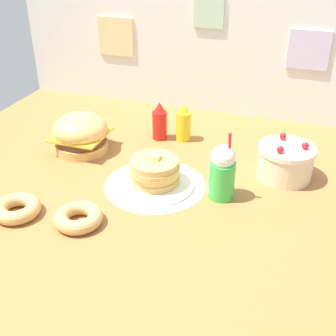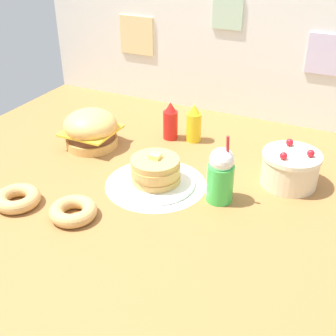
% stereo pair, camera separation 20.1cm
% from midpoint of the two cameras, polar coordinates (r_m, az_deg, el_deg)
% --- Properties ---
extents(ground_plane, '(2.48, 1.98, 0.02)m').
position_cam_midpoint_polar(ground_plane, '(2.09, -5.02, -2.56)').
color(ground_plane, '#9E6B38').
extents(back_wall, '(2.48, 0.04, 0.81)m').
position_cam_midpoint_polar(back_wall, '(2.78, 2.90, 15.31)').
color(back_wall, silver).
rests_on(back_wall, ground_plane).
extents(doily_mat, '(0.48, 0.48, 0.00)m').
position_cam_midpoint_polar(doily_mat, '(2.08, -4.43, -2.27)').
color(doily_mat, white).
rests_on(doily_mat, ground_plane).
extents(burger, '(0.29, 0.29, 0.21)m').
position_cam_midpoint_polar(burger, '(2.41, -13.63, 4.32)').
color(burger, '#DBA859').
rests_on(burger, ground_plane).
extents(pancake_stack, '(0.37, 0.37, 0.16)m').
position_cam_midpoint_polar(pancake_stack, '(2.05, -4.50, -0.82)').
color(pancake_stack, white).
rests_on(pancake_stack, doily_mat).
extents(layer_cake, '(0.27, 0.27, 0.20)m').
position_cam_midpoint_polar(layer_cake, '(2.15, 12.41, 0.74)').
color(layer_cake, beige).
rests_on(layer_cake, ground_plane).
extents(ketchup_bottle, '(0.08, 0.08, 0.22)m').
position_cam_midpoint_polar(ketchup_bottle, '(2.48, -3.43, 5.92)').
color(ketchup_bottle, red).
rests_on(ketchup_bottle, ground_plane).
extents(mustard_bottle, '(0.08, 0.08, 0.22)m').
position_cam_midpoint_polar(mustard_bottle, '(2.46, -0.39, 5.80)').
color(mustard_bottle, yellow).
rests_on(mustard_bottle, ground_plane).
extents(cream_soda_cup, '(0.12, 0.12, 0.33)m').
position_cam_midpoint_polar(cream_soda_cup, '(1.94, 4.12, -0.61)').
color(cream_soda_cup, green).
rests_on(cream_soda_cup, ground_plane).
extents(donut_pink_glaze, '(0.20, 0.20, 0.06)m').
position_cam_midpoint_polar(donut_pink_glaze, '(2.01, -21.78, -4.95)').
color(donut_pink_glaze, tan).
rests_on(donut_pink_glaze, ground_plane).
extents(donut_chocolate, '(0.20, 0.20, 0.06)m').
position_cam_midpoint_polar(donut_chocolate, '(1.88, -14.60, -6.28)').
color(donut_chocolate, tan).
rests_on(donut_chocolate, ground_plane).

